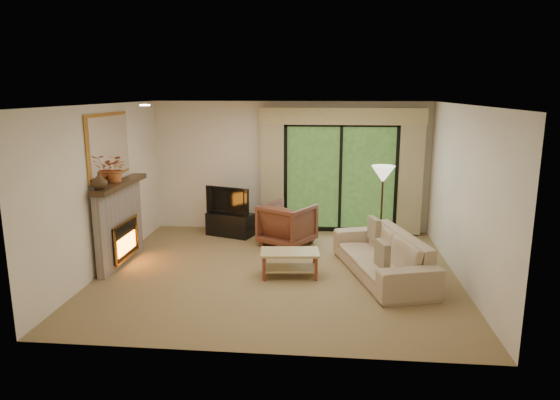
# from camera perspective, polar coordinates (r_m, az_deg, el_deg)

# --- Properties ---
(floor) EXTENTS (5.50, 5.50, 0.00)m
(floor) POSITION_cam_1_polar(r_m,az_deg,el_deg) (7.94, -0.21, -8.24)
(floor) COLOR olive
(floor) RESTS_ON ground
(ceiling) EXTENTS (5.50, 5.50, 0.00)m
(ceiling) POSITION_cam_1_polar(r_m,az_deg,el_deg) (7.44, -0.23, 10.86)
(ceiling) COLOR white
(ceiling) RESTS_ON ground
(wall_back) EXTENTS (5.00, 0.00, 5.00)m
(wall_back) POSITION_cam_1_polar(r_m,az_deg,el_deg) (10.04, 1.21, 3.80)
(wall_back) COLOR beige
(wall_back) RESTS_ON ground
(wall_front) EXTENTS (5.00, 0.00, 5.00)m
(wall_front) POSITION_cam_1_polar(r_m,az_deg,el_deg) (5.17, -2.99, -4.46)
(wall_front) COLOR beige
(wall_front) RESTS_ON ground
(wall_left) EXTENTS (0.00, 5.00, 5.00)m
(wall_left) POSITION_cam_1_polar(r_m,az_deg,el_deg) (8.31, -19.44, 1.30)
(wall_left) COLOR beige
(wall_left) RESTS_ON ground
(wall_right) EXTENTS (0.00, 5.00, 5.00)m
(wall_right) POSITION_cam_1_polar(r_m,az_deg,el_deg) (7.81, 20.30, 0.55)
(wall_right) COLOR beige
(wall_right) RESTS_ON ground
(fireplace) EXTENTS (0.24, 1.70, 1.37)m
(fireplace) POSITION_cam_1_polar(r_m,az_deg,el_deg) (8.58, -17.86, -2.49)
(fireplace) COLOR gray
(fireplace) RESTS_ON floor
(mirror) EXTENTS (0.07, 1.45, 1.02)m
(mirror) POSITION_cam_1_polar(r_m,az_deg,el_deg) (8.39, -18.97, 5.92)
(mirror) COLOR #B88034
(mirror) RESTS_ON wall_left
(sliding_door) EXTENTS (2.26, 0.10, 2.16)m
(sliding_door) POSITION_cam_1_polar(r_m,az_deg,el_deg) (9.99, 6.91, 2.51)
(sliding_door) COLOR black
(sliding_door) RESTS_ON floor
(curtain_left) EXTENTS (0.45, 0.18, 2.35)m
(curtain_left) POSITION_cam_1_polar(r_m,az_deg,el_deg) (9.93, -0.88, 3.12)
(curtain_left) COLOR tan
(curtain_left) RESTS_ON floor
(curtain_right) EXTENTS (0.45, 0.18, 2.35)m
(curtain_right) POSITION_cam_1_polar(r_m,az_deg,el_deg) (10.00, 14.71, 2.78)
(curtain_right) COLOR tan
(curtain_right) RESTS_ON floor
(cornice) EXTENTS (3.20, 0.24, 0.32)m
(cornice) POSITION_cam_1_polar(r_m,az_deg,el_deg) (9.77, 7.11, 9.49)
(cornice) COLOR tan
(cornice) RESTS_ON wall_back
(media_console) EXTENTS (0.98, 0.68, 0.45)m
(media_console) POSITION_cam_1_polar(r_m,az_deg,el_deg) (9.88, -5.71, -2.78)
(media_console) COLOR black
(media_console) RESTS_ON floor
(tv) EXTENTS (0.92, 0.42, 0.54)m
(tv) POSITION_cam_1_polar(r_m,az_deg,el_deg) (9.76, -5.77, 0.02)
(tv) COLOR black
(tv) RESTS_ON media_console
(armchair) EXTENTS (1.16, 1.16, 0.78)m
(armchair) POSITION_cam_1_polar(r_m,az_deg,el_deg) (9.18, 0.85, -2.80)
(armchair) COLOR brown
(armchair) RESTS_ON floor
(sofa) EXTENTS (1.48, 2.44, 0.67)m
(sofa) POSITION_cam_1_polar(r_m,az_deg,el_deg) (7.86, 11.61, -6.15)
(sofa) COLOR tan
(sofa) RESTS_ON floor
(pillow_near) EXTENTS (0.19, 0.38, 0.37)m
(pillow_near) POSITION_cam_1_polar(r_m,az_deg,el_deg) (7.16, 11.61, -6.11)
(pillow_near) COLOR #4F3A2C
(pillow_near) RESTS_ON sofa
(pillow_far) EXTENTS (0.20, 0.39, 0.38)m
(pillow_far) POSITION_cam_1_polar(r_m,az_deg,el_deg) (8.41, 10.70, -3.28)
(pillow_far) COLOR #4F3A2C
(pillow_far) RESTS_ON sofa
(coffee_table) EXTENTS (0.93, 0.58, 0.40)m
(coffee_table) POSITION_cam_1_polar(r_m,az_deg,el_deg) (7.72, 1.12, -7.28)
(coffee_table) COLOR tan
(coffee_table) RESTS_ON floor
(floor_lamp) EXTENTS (0.53, 0.53, 1.52)m
(floor_lamp) POSITION_cam_1_polar(r_m,az_deg,el_deg) (8.99, 11.52, -0.96)
(floor_lamp) COLOR white
(floor_lamp) RESTS_ON floor
(vase) EXTENTS (0.30, 0.30, 0.25)m
(vase) POSITION_cam_1_polar(r_m,az_deg,el_deg) (7.82, -19.98, 2.06)
(vase) COLOR #372616
(vase) RESTS_ON fireplace
(branches) EXTENTS (0.43, 0.38, 0.44)m
(branches) POSITION_cam_1_polar(r_m,az_deg,el_deg) (8.34, -18.29, 3.44)
(branches) COLOR #B95C2D
(branches) RESTS_ON fireplace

